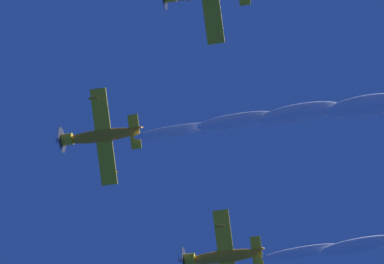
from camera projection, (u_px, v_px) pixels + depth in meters
airplane_lead at (99, 136)px, 73.17m from camera, size 7.82×7.41×3.39m
airplane_right_wingman at (221, 257)px, 73.97m from camera, size 7.68×7.38×3.78m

